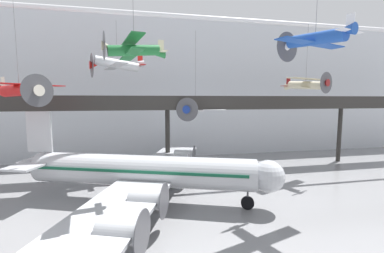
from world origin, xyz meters
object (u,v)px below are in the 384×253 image
object	(u,v)px
suspended_plane_white_twin	(195,107)
suspended_plane_blue_trainer	(315,39)
suspended_plane_cream_biplane	(306,85)
suspended_plane_silver_racer	(117,64)
suspended_plane_red_highwing	(19,89)
suspended_plane_green_biplane	(134,50)
airliner_silver_main	(141,171)

from	to	relation	value
suspended_plane_white_twin	suspended_plane_blue_trainer	world-z (taller)	suspended_plane_blue_trainer
suspended_plane_cream_biplane	suspended_plane_silver_racer	xyz separation A→B (m)	(-25.28, 4.10, 2.63)
suspended_plane_silver_racer	suspended_plane_red_highwing	xyz separation A→B (m)	(-9.65, -5.42, -3.58)
suspended_plane_cream_biplane	suspended_plane_white_twin	world-z (taller)	suspended_plane_cream_biplane
suspended_plane_silver_racer	suspended_plane_red_highwing	bearing A→B (deg)	12.45
suspended_plane_cream_biplane	suspended_plane_green_biplane	bearing A→B (deg)	-88.15
airliner_silver_main	suspended_plane_white_twin	world-z (taller)	suspended_plane_white_twin
suspended_plane_white_twin	suspended_plane_red_highwing	xyz separation A→B (m)	(-20.63, -7.11, 2.17)
suspended_plane_silver_racer	suspended_plane_green_biplane	distance (m)	14.26
suspended_plane_green_biplane	airliner_silver_main	bearing A→B (deg)	-105.80
suspended_plane_cream_biplane	suspended_plane_green_biplane	world-z (taller)	suspended_plane_green_biplane
airliner_silver_main	suspended_plane_blue_trainer	xyz separation A→B (m)	(15.47, -6.02, 12.86)
suspended_plane_green_biplane	suspended_plane_red_highwing	bearing A→B (deg)	-47.11
suspended_plane_white_twin	suspended_plane_silver_racer	size ratio (longest dim) A/B	1.50
suspended_plane_white_twin	suspended_plane_blue_trainer	xyz separation A→B (m)	(7.18, -16.72, 6.49)
suspended_plane_cream_biplane	suspended_plane_green_biplane	xyz separation A→B (m)	(-23.00, -9.96, 2.00)
airliner_silver_main	suspended_plane_silver_racer	xyz separation A→B (m)	(-2.68, 9.01, 12.12)
suspended_plane_white_twin	suspended_plane_green_biplane	size ratio (longest dim) A/B	1.81
airliner_silver_main	suspended_plane_green_biplane	bearing A→B (deg)	-73.90
airliner_silver_main	suspended_plane_silver_racer	world-z (taller)	suspended_plane_silver_racer
suspended_plane_red_highwing	airliner_silver_main	bearing A→B (deg)	25.50
suspended_plane_cream_biplane	suspended_plane_blue_trainer	xyz separation A→B (m)	(-7.12, -10.93, 3.37)
suspended_plane_cream_biplane	suspended_plane_red_highwing	distance (m)	34.97
suspended_plane_cream_biplane	suspended_plane_green_biplane	size ratio (longest dim) A/B	1.31
suspended_plane_cream_biplane	suspended_plane_red_highwing	bearing A→B (deg)	-109.40
suspended_plane_cream_biplane	suspended_plane_white_twin	distance (m)	15.74
suspended_plane_silver_racer	suspended_plane_green_biplane	bearing A→B (deg)	82.35
airliner_silver_main	suspended_plane_red_highwing	world-z (taller)	suspended_plane_red_highwing
airliner_silver_main	suspended_plane_white_twin	size ratio (longest dim) A/B	2.55
suspended_plane_cream_biplane	suspended_plane_blue_trainer	distance (m)	13.47
suspended_plane_silver_racer	suspended_plane_red_highwing	world-z (taller)	suspended_plane_silver_racer
airliner_silver_main	suspended_plane_red_highwing	size ratio (longest dim) A/B	3.07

